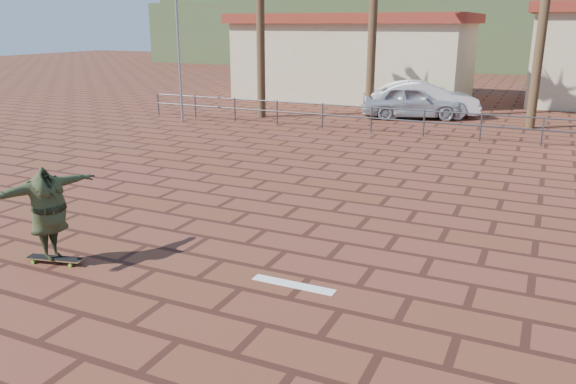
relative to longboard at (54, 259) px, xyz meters
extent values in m
plane|color=brown|center=(3.44, 2.18, -0.08)|extent=(120.00, 120.00, 0.00)
cube|color=white|center=(4.14, 0.98, -0.08)|extent=(1.40, 0.22, 0.01)
cylinder|color=#47494F|center=(-8.56, 14.18, 0.42)|extent=(0.06, 0.06, 1.00)
cylinder|color=#47494F|center=(-6.56, 14.18, 0.42)|extent=(0.06, 0.06, 1.00)
cylinder|color=#47494F|center=(-4.56, 14.18, 0.42)|extent=(0.06, 0.06, 1.00)
cylinder|color=#47494F|center=(-2.56, 14.18, 0.42)|extent=(0.06, 0.06, 1.00)
cylinder|color=#47494F|center=(-0.56, 14.18, 0.42)|extent=(0.06, 0.06, 1.00)
cylinder|color=#47494F|center=(1.44, 14.18, 0.42)|extent=(0.06, 0.06, 1.00)
cylinder|color=#47494F|center=(3.44, 14.18, 0.42)|extent=(0.06, 0.06, 1.00)
cylinder|color=#47494F|center=(5.44, 14.18, 0.42)|extent=(0.06, 0.06, 1.00)
cylinder|color=#47494F|center=(7.44, 14.18, 0.42)|extent=(0.06, 0.06, 1.00)
cylinder|color=#47494F|center=(3.44, 14.18, 0.87)|extent=(24.00, 0.05, 0.05)
cylinder|color=#47494F|center=(3.44, 14.18, 0.47)|extent=(24.00, 0.05, 0.05)
cylinder|color=gray|center=(-6.56, 13.18, 3.92)|extent=(0.10, 0.10, 8.00)
cylinder|color=brown|center=(-4.06, 15.68, 3.42)|extent=(0.36, 0.36, 7.00)
cylinder|color=brown|center=(0.44, 17.18, 4.02)|extent=(0.36, 0.36, 8.20)
cylinder|color=brown|center=(6.94, 17.68, 3.17)|extent=(0.36, 0.36, 6.50)
cube|color=beige|center=(-2.56, 24.18, 1.92)|extent=(12.00, 7.00, 4.00)
cube|color=maroon|center=(-2.56, 24.18, 4.17)|extent=(12.60, 7.60, 0.50)
cube|color=#384C28|center=(3.44, 52.18, 2.92)|extent=(70.00, 18.00, 6.00)
cube|color=#384C28|center=(-18.56, 58.18, 3.92)|extent=(35.00, 14.00, 8.00)
cube|color=olive|center=(0.00, 0.00, 0.01)|extent=(1.06, 0.46, 0.02)
cube|color=black|center=(0.00, 0.00, 0.02)|extent=(1.02, 0.44, 0.00)
cube|color=silver|center=(-0.35, -0.08, -0.02)|extent=(0.09, 0.18, 0.03)
cube|color=silver|center=(0.35, 0.08, -0.02)|extent=(0.09, 0.18, 0.03)
cylinder|color=#68C429|center=(-0.32, -0.18, -0.05)|extent=(0.07, 0.04, 0.07)
cylinder|color=#68C429|center=(-0.37, 0.02, -0.05)|extent=(0.07, 0.04, 0.07)
cylinder|color=#68C429|center=(0.37, -0.02, -0.05)|extent=(0.07, 0.04, 0.07)
cylinder|color=#68C429|center=(0.32, 0.18, -0.05)|extent=(0.07, 0.04, 0.07)
imported|color=#323A1F|center=(0.00, 0.00, 0.83)|extent=(0.95, 2.08, 1.63)
imported|color=#A3A6AA|center=(2.04, 18.16, 0.65)|extent=(4.66, 3.11, 1.47)
imported|color=white|center=(2.44, 18.68, 0.70)|extent=(5.04, 3.34, 1.57)
camera|label=1|loc=(7.50, -6.48, 3.94)|focal=35.00mm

